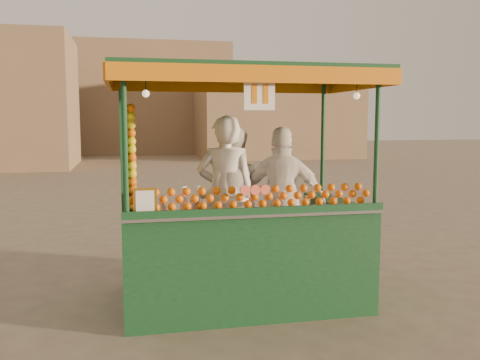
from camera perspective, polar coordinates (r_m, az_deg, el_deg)
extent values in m
plane|color=brown|center=(6.61, 2.62, -12.85)|extent=(90.00, 90.00, 0.00)
cube|color=#85654B|center=(31.23, 3.80, 7.15)|extent=(9.00, 6.00, 5.00)
cube|color=#85654B|center=(36.05, -12.99, 8.52)|extent=(14.00, 7.00, 7.00)
cube|color=#0E351B|center=(6.57, 0.09, -11.49)|extent=(2.80, 1.72, 0.32)
cylinder|color=black|center=(6.43, -8.57, -11.66)|extent=(0.39, 0.11, 0.39)
cylinder|color=black|center=(6.82, 8.22, -10.58)|extent=(0.39, 0.11, 0.39)
cube|color=#0E351B|center=(5.74, 1.59, -7.99)|extent=(2.80, 0.32, 0.86)
cube|color=#0E351B|center=(6.37, -11.15, -6.64)|extent=(0.32, 1.40, 0.86)
cube|color=#0E351B|center=(6.87, 10.10, -5.65)|extent=(0.32, 1.40, 0.86)
cube|color=#B2B2B7|center=(5.68, 1.53, -3.53)|extent=(2.80, 0.50, 0.03)
cylinder|color=#0E351B|center=(5.29, -12.41, 3.63)|extent=(0.05, 0.05, 1.51)
cylinder|color=#0E351B|center=(5.93, 14.66, 3.87)|extent=(0.05, 0.05, 1.51)
cylinder|color=#0E351B|center=(6.91, -12.39, 4.29)|extent=(0.05, 0.05, 1.51)
cylinder|color=#0E351B|center=(7.41, 9.00, 4.51)|extent=(0.05, 0.05, 1.51)
cube|color=#0E351B|center=(6.26, 0.09, 11.52)|extent=(3.02, 1.94, 0.09)
cube|color=orange|center=(5.32, 2.37, 11.46)|extent=(3.02, 0.04, 0.17)
cube|color=orange|center=(7.20, -1.58, 10.19)|extent=(3.02, 0.04, 0.17)
cube|color=orange|center=(6.12, -14.11, 10.64)|extent=(0.04, 1.94, 0.17)
cube|color=orange|center=(6.74, 12.94, 10.28)|extent=(0.04, 1.94, 0.17)
cylinder|color=#FF684D|center=(5.50, 1.67, -1.08)|extent=(0.11, 0.03, 0.11)
cube|color=#C68925|center=(5.36, -10.30, -2.44)|extent=(0.24, 0.02, 0.30)
cube|color=white|center=(5.39, 2.12, 9.33)|extent=(0.32, 0.02, 0.32)
sphere|color=#FFE5B2|center=(5.37, -10.22, 9.24)|extent=(0.08, 0.08, 0.08)
sphere|color=#FFE5B2|center=(5.91, 12.58, 8.94)|extent=(0.08, 0.08, 0.08)
imported|color=silver|center=(6.38, -1.56, -1.63)|extent=(0.79, 0.62, 1.93)
imported|color=silver|center=(6.57, -1.09, -2.03)|extent=(1.02, 0.88, 1.78)
imported|color=white|center=(6.49, 4.67, -2.12)|extent=(1.14, 0.76, 1.79)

